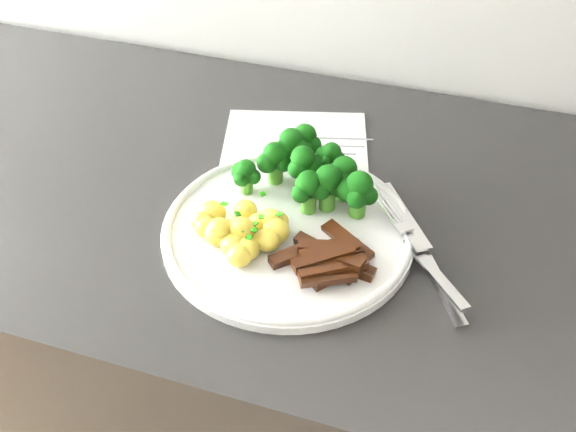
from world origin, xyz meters
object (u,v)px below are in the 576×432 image
at_px(beef_strips, 329,259).
at_px(counter, 325,408).
at_px(recipe_paper, 294,170).
at_px(potatoes, 241,230).
at_px(fork, 423,256).
at_px(knife, 428,266).
at_px(broccoli, 313,169).
at_px(plate, 288,229).

bearing_deg(beef_strips, counter, 98.56).
distance_m(counter, recipe_paper, 0.47).
distance_m(potatoes, beef_strips, 0.11).
height_order(fork, knife, fork).
height_order(broccoli, potatoes, broccoli).
bearing_deg(plate, recipe_paper, 104.38).
relative_size(plate, fork, 1.95).
height_order(counter, recipe_paper, recipe_paper).
relative_size(fork, knife, 0.74).
bearing_deg(plate, beef_strips, -36.38).
xyz_separation_m(beef_strips, fork, (0.10, 0.04, -0.00)).
height_order(plate, knife, knife).
xyz_separation_m(broccoli, potatoes, (-0.05, -0.11, -0.02)).
distance_m(fork, knife, 0.01).
height_order(recipe_paper, plate, plate).
xyz_separation_m(recipe_paper, beef_strips, (0.09, -0.17, 0.02)).
xyz_separation_m(broccoli, knife, (0.16, -0.08, -0.04)).
bearing_deg(plate, broccoli, 83.44).
relative_size(potatoes, beef_strips, 0.97).
distance_m(recipe_paper, potatoes, 0.16).
bearing_deg(counter, plate, -124.44).
bearing_deg(fork, counter, 148.08).
bearing_deg(recipe_paper, plate, -75.62).
distance_m(broccoli, potatoes, 0.12).
height_order(counter, fork, fork).
relative_size(recipe_paper, potatoes, 2.78).
xyz_separation_m(counter, potatoes, (-0.09, -0.10, 0.48)).
bearing_deg(counter, broccoli, 169.77).
height_order(recipe_paper, potatoes, potatoes).
distance_m(counter, beef_strips, 0.49).
bearing_deg(beef_strips, recipe_paper, 119.18).
bearing_deg(broccoli, recipe_paper, 129.16).
distance_m(potatoes, fork, 0.21).
distance_m(broccoli, beef_strips, 0.13).
bearing_deg(recipe_paper, broccoli, -50.84).
bearing_deg(fork, plate, 177.89).
height_order(recipe_paper, beef_strips, beef_strips).
bearing_deg(recipe_paper, beef_strips, -60.82).
relative_size(potatoes, knife, 0.57).
bearing_deg(beef_strips, potatoes, 174.39).
relative_size(counter, recipe_paper, 7.44).
height_order(potatoes, knife, potatoes).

